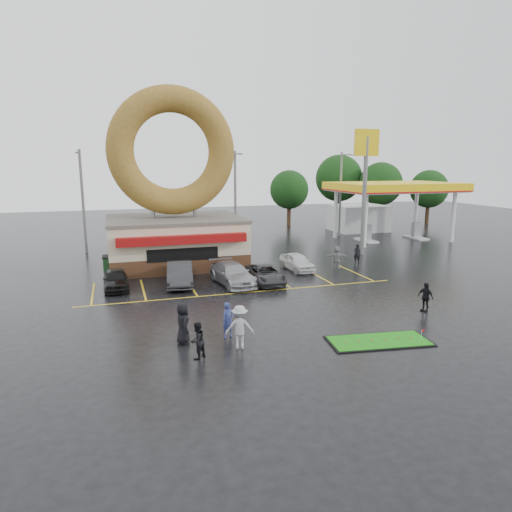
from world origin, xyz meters
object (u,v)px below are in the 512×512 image
object	(u,v)px
streetlight_right	(341,192)
car_white	(297,262)
dumpster	(117,266)
car_black	(116,279)
shell_sign	(365,168)
streetlight_mid	(235,195)
putting_green	(379,341)
donut_shop	(174,207)
car_silver	(233,274)
car_grey	(265,274)
gas_station	(378,202)
car_dgrey	(180,274)
streetlight_left	(83,199)
person_blue	(228,320)
person_cameraman	(425,297)

from	to	relation	value
streetlight_right	car_white	bearing A→B (deg)	-127.64
dumpster	car_black	bearing A→B (deg)	-90.97
dumpster	shell_sign	bearing A→B (deg)	4.50
car_black	streetlight_mid	bearing A→B (deg)	49.35
shell_sign	putting_green	xyz separation A→B (m)	(-9.57, -17.98, -7.34)
donut_shop	car_silver	xyz separation A→B (m)	(2.71, -7.41, -3.77)
streetlight_right	car_grey	distance (m)	22.26
donut_shop	gas_station	distance (m)	24.35
shell_sign	car_black	world-z (taller)	shell_sign
streetlight_right	car_dgrey	bearing A→B (deg)	-141.70
streetlight_left	person_blue	world-z (taller)	streetlight_left
person_cameraman	putting_green	world-z (taller)	person_cameraman
donut_shop	car_white	xyz separation A→B (m)	(8.27, -4.97, -3.82)
gas_station	shell_sign	xyz separation A→B (m)	(-7.00, -8.94, 3.68)
car_silver	putting_green	xyz separation A→B (m)	(3.73, -11.54, -0.66)
car_silver	person_cameraman	xyz separation A→B (m)	(8.42, -8.51, 0.10)
shell_sign	car_dgrey	xyz separation A→B (m)	(-16.62, -5.58, -6.62)
streetlight_left	car_grey	size ratio (longest dim) A/B	2.13
car_black	dumpster	size ratio (longest dim) A/B	2.07
car_black	putting_green	size ratio (longest dim) A/B	0.78
car_dgrey	putting_green	xyz separation A→B (m)	(7.05, -12.40, -0.72)
streetlight_mid	streetlight_right	size ratio (longest dim) A/B	1.00
gas_station	putting_green	size ratio (longest dim) A/B	2.88
person_blue	streetlight_mid	bearing A→B (deg)	55.28
gas_station	car_white	bearing A→B (deg)	-138.71
streetlight_left	streetlight_right	bearing A→B (deg)	4.40
streetlight_mid	car_black	world-z (taller)	streetlight_mid
car_grey	putting_green	world-z (taller)	car_grey
shell_sign	putting_green	distance (m)	21.65
streetlight_right	putting_green	bearing A→B (deg)	-114.25
car_black	car_grey	size ratio (longest dim) A/B	0.88
car_grey	person_blue	xyz separation A→B (m)	(-4.68, -8.69, 0.23)
streetlight_left	dumpster	size ratio (longest dim) A/B	5.00
car_black	car_silver	size ratio (longest dim) A/B	0.78
putting_green	car_silver	bearing A→B (deg)	107.89
car_grey	shell_sign	bearing A→B (deg)	31.74
streetlight_left	dumpster	distance (m)	10.47
gas_station	car_dgrey	world-z (taller)	gas_station
shell_sign	car_white	xyz separation A→B (m)	(-7.73, -4.00, -6.74)
donut_shop	streetlight_mid	size ratio (longest dim) A/B	1.50
person_blue	dumpster	bearing A→B (deg)	89.30
streetlight_right	person_blue	xyz separation A→B (m)	(-18.82, -25.37, -3.96)
donut_shop	car_silver	distance (m)	8.74
streetlight_left	car_silver	size ratio (longest dim) A/B	1.88
donut_shop	car_grey	xyz separation A→B (m)	(4.86, -7.73, -3.88)
car_black	dumpster	world-z (taller)	dumpster
car_dgrey	dumpster	bearing A→B (deg)	139.84
car_silver	streetlight_right	bearing A→B (deg)	37.21
shell_sign	car_black	xyz separation A→B (m)	(-20.62, -5.42, -6.74)
streetlight_left	car_dgrey	size ratio (longest dim) A/B	1.97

